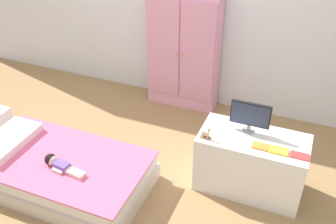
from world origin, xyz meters
The scene contains 11 objects.
ground_plane centered at (0.00, 0.00, -0.01)m, with size 10.00×10.00×0.02m, color #99754C.
bed centered at (-0.53, -0.25, 0.14)m, with size 1.48×0.83×0.29m.
pillow centered at (-1.07, -0.25, 0.32)m, with size 0.32×0.59×0.07m, color white.
doll centered at (-0.48, -0.34, 0.32)m, with size 0.39×0.14×0.10m.
wardrobe centered at (-0.04, 1.41, 0.67)m, with size 0.77×0.27×1.33m.
tv_stand centered at (0.96, 0.33, 0.26)m, with size 0.87×0.44×0.53m, color white.
tv_monitor centered at (0.90, 0.40, 0.68)m, with size 0.32×0.10×0.27m.
rocking_horse_toy centered at (0.61, 0.18, 0.58)m, with size 0.09×0.04×0.11m.
book_orange centered at (1.03, 0.23, 0.54)m, with size 0.13×0.08×0.02m, color orange.
book_yellow centered at (1.17, 0.23, 0.54)m, with size 0.14×0.09×0.02m, color gold.
book_red centered at (1.33, 0.23, 0.53)m, with size 0.14×0.08×0.01m, color #CC3838.
Camera 1 is at (1.24, -2.18, 2.38)m, focal length 40.87 mm.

